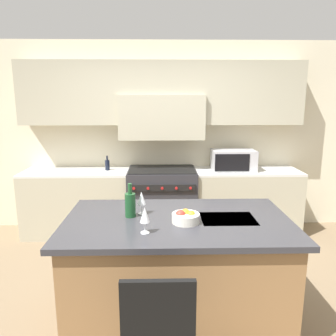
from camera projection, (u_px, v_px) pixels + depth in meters
name	position (u px, v px, depth m)	size (l,w,h in m)	color
ground_plane	(163.00, 308.00, 3.03)	(10.00, 10.00, 0.00)	#7A664C
back_cabinetry	(162.00, 119.00, 4.67)	(10.00, 0.46, 2.70)	beige
back_counter	(162.00, 202.00, 4.67)	(3.86, 0.62, 0.92)	#B2AD93
range_stove	(162.00, 201.00, 4.65)	(0.94, 0.70, 0.94)	#2D2D33
microwave	(233.00, 160.00, 4.57)	(0.60, 0.37, 0.29)	#B7B7BC
kitchen_island	(177.00, 271.00, 2.76)	(1.84, 1.07, 0.94)	olive
wine_bottle	(130.00, 204.00, 2.70)	(0.09, 0.09, 0.28)	#194723
wine_glass_near	(145.00, 216.00, 2.36)	(0.07, 0.07, 0.20)	white
wine_glass_far	(142.00, 199.00, 2.76)	(0.07, 0.07, 0.20)	white
fruit_bowl	(185.00, 217.00, 2.59)	(0.22, 0.22, 0.10)	silver
oil_bottle_on_counter	(107.00, 165.00, 4.58)	(0.06, 0.06, 0.20)	black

